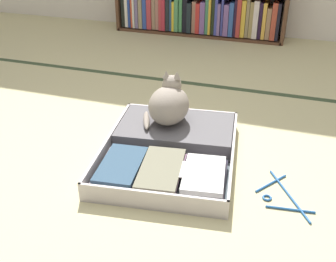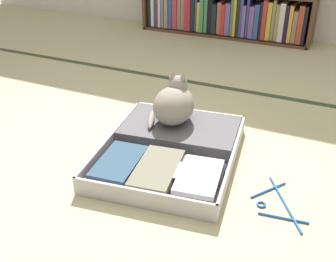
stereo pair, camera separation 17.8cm
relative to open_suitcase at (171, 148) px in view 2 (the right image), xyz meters
name	(u,v)px [view 2 (the right image)]	position (x,y,z in m)	size (l,w,h in m)	color
ground_plane	(140,166)	(-0.10, -0.15, -0.04)	(10.00, 10.00, 0.00)	#C1B886
tatami_border	(213,86)	(-0.10, 0.92, -0.04)	(4.80, 0.05, 0.00)	#36452C
open_suitcase	(171,148)	(0.00, 0.00, 0.00)	(0.72, 0.85, 0.09)	#BDB4B2
black_cat	(174,104)	(-0.07, 0.18, 0.15)	(0.27, 0.28, 0.26)	gray
clothes_hanger	(277,203)	(0.55, -0.16, -0.04)	(0.25, 0.31, 0.01)	#235899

